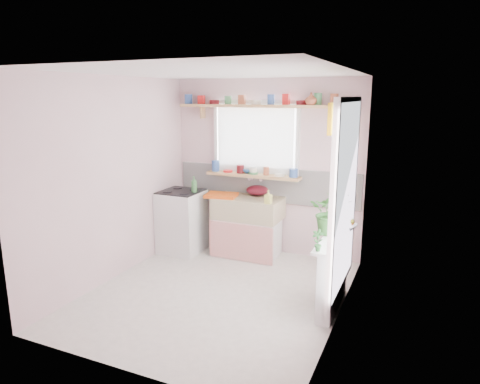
% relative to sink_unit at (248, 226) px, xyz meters
% --- Properties ---
extents(room, '(3.20, 3.20, 3.20)m').
position_rel_sink_unit_xyz_m(room, '(0.81, -0.43, 0.94)').
color(room, white).
rests_on(room, ground).
extents(sink_unit, '(0.95, 0.65, 1.11)m').
position_rel_sink_unit_xyz_m(sink_unit, '(0.00, 0.00, 0.00)').
color(sink_unit, white).
rests_on(sink_unit, ground).
extents(cooker, '(0.58, 0.58, 0.93)m').
position_rel_sink_unit_xyz_m(cooker, '(-0.95, -0.24, 0.03)').
color(cooker, white).
rests_on(cooker, ground).
extents(radiator_ledge, '(0.22, 0.95, 0.78)m').
position_rel_sink_unit_xyz_m(radiator_ledge, '(1.45, -1.09, -0.03)').
color(radiator_ledge, white).
rests_on(radiator_ledge, ground).
extents(windowsill, '(1.40, 0.22, 0.04)m').
position_rel_sink_unit_xyz_m(windowsill, '(-0.00, 0.19, 0.71)').
color(windowsill, tan).
rests_on(windowsill, room).
extents(pine_shelf, '(2.52, 0.24, 0.04)m').
position_rel_sink_unit_xyz_m(pine_shelf, '(0.15, 0.18, 1.69)').
color(pine_shelf, tan).
rests_on(pine_shelf, room).
extents(shelf_crockery, '(2.47, 0.11, 0.12)m').
position_rel_sink_unit_xyz_m(shelf_crockery, '(0.11, 0.18, 1.76)').
color(shelf_crockery, '#3359A5').
rests_on(shelf_crockery, pine_shelf).
extents(sill_crockery, '(1.35, 0.11, 0.12)m').
position_rel_sink_unit_xyz_m(sill_crockery, '(-0.02, 0.19, 0.78)').
color(sill_crockery, '#3359A5').
rests_on(sill_crockery, windowsill).
extents(dish_tray, '(0.48, 0.40, 0.04)m').
position_rel_sink_unit_xyz_m(dish_tray, '(-0.38, -0.09, 0.44)').
color(dish_tray, '#E45814').
rests_on(dish_tray, sink_unit).
extents(colander, '(0.33, 0.33, 0.15)m').
position_rel_sink_unit_xyz_m(colander, '(0.06, 0.21, 0.49)').
color(colander, '#4F0D19').
rests_on(colander, sink_unit).
extents(jade_plant, '(0.49, 0.44, 0.49)m').
position_rel_sink_unit_xyz_m(jade_plant, '(1.36, -0.91, 0.59)').
color(jade_plant, '#306829').
rests_on(jade_plant, radiator_ledge).
extents(fruit_bowl, '(0.30, 0.30, 0.06)m').
position_rel_sink_unit_xyz_m(fruit_bowl, '(1.48, -0.70, 0.38)').
color(fruit_bowl, white).
rests_on(fruit_bowl, radiator_ledge).
extents(herb_pot, '(0.13, 0.10, 0.22)m').
position_rel_sink_unit_xyz_m(herb_pot, '(1.36, -1.49, 0.45)').
color(herb_pot, '#2C6F2F').
rests_on(herb_pot, radiator_ledge).
extents(soap_bottle_sink, '(0.09, 0.09, 0.18)m').
position_rel_sink_unit_xyz_m(soap_bottle_sink, '(0.37, -0.19, 0.51)').
color(soap_bottle_sink, '#D7D55F').
rests_on(soap_bottle_sink, sink_unit).
extents(sill_cup, '(0.12, 0.12, 0.09)m').
position_rel_sink_unit_xyz_m(sill_cup, '(0.00, 0.19, 0.77)').
color(sill_cup, silver).
rests_on(sill_cup, windowsill).
extents(sill_bowl, '(0.22, 0.22, 0.07)m').
position_rel_sink_unit_xyz_m(sill_bowl, '(-0.08, 0.25, 0.76)').
color(sill_bowl, '#366AB0').
rests_on(sill_bowl, windowsill).
extents(shelf_vase, '(0.18, 0.18, 0.16)m').
position_rel_sink_unit_xyz_m(shelf_vase, '(0.83, 0.12, 1.79)').
color(shelf_vase, '#9E4E30').
rests_on(shelf_vase, pine_shelf).
extents(cooker_bottle, '(0.09, 0.09, 0.23)m').
position_rel_sink_unit_xyz_m(cooker_bottle, '(-0.73, -0.24, 0.60)').
color(cooker_bottle, '#3C783F').
rests_on(cooker_bottle, cooker).
extents(fruit, '(0.20, 0.14, 0.10)m').
position_rel_sink_unit_xyz_m(fruit, '(1.49, -0.69, 0.43)').
color(fruit, orange).
rests_on(fruit, fruit_bowl).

